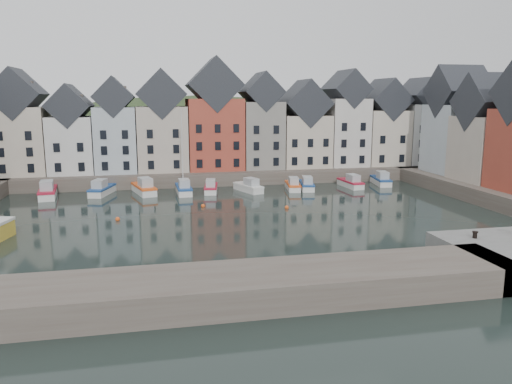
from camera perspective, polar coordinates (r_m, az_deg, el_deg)
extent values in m
plane|color=black|center=(55.40, -1.10, -3.29)|extent=(260.00, 260.00, 0.00)
cube|color=#4E443C|center=(84.34, -4.91, 2.20)|extent=(90.00, 16.00, 2.00)
cube|color=#4E443C|center=(33.22, -11.23, -11.38)|extent=(50.00, 6.00, 2.00)
ellipsoid|color=#222F17|center=(113.70, -6.36, -5.42)|extent=(153.60, 70.40, 64.00)
sphere|color=#173216|center=(103.95, -14.13, 7.77)|extent=(5.77, 5.77, 5.77)
sphere|color=#173216|center=(118.92, 5.27, 8.09)|extent=(5.27, 5.27, 5.27)
sphere|color=#173216|center=(115.04, 9.58, 7.78)|extent=(5.07, 5.07, 5.07)
sphere|color=#173216|center=(110.86, 0.83, 7.79)|extent=(5.01, 5.01, 5.01)
sphere|color=#173216|center=(113.10, -26.14, 6.14)|extent=(3.94, 3.94, 3.94)
sphere|color=#173216|center=(119.51, 6.94, 8.04)|extent=(5.21, 5.21, 5.21)
sphere|color=#173216|center=(112.23, -5.75, 8.04)|extent=(5.45, 5.45, 5.45)
sphere|color=#173216|center=(112.03, 13.54, 7.22)|extent=(4.49, 4.49, 4.49)
cube|color=beige|center=(83.32, -25.22, 5.30)|extent=(7.67, 8.00, 10.07)
cube|color=#202228|center=(83.09, -25.60, 10.06)|extent=(7.67, 8.16, 7.67)
cube|color=silver|center=(82.02, -20.23, 5.07)|extent=(6.56, 8.00, 8.61)
cube|color=#202228|center=(81.72, -20.50, 9.21)|extent=(6.56, 8.16, 6.56)
cube|color=#AAB6BD|center=(81.26, -15.68, 5.79)|extent=(6.20, 8.00, 10.02)
cube|color=#202228|center=(81.02, -15.91, 10.40)|extent=(6.20, 8.16, 6.20)
cube|color=#B4A798|center=(81.10, -10.65, 6.01)|extent=(7.70, 8.00, 10.08)
cube|color=#202228|center=(80.86, -10.82, 10.92)|extent=(7.70, 8.16, 7.70)
cube|color=#A13E2E|center=(81.66, -4.76, 6.61)|extent=(8.69, 8.00, 11.28)
cube|color=#202228|center=(81.49, -4.85, 12.08)|extent=(8.69, 8.16, 8.69)
cube|color=gray|center=(82.98, 0.56, 6.54)|extent=(6.43, 8.00, 10.78)
cube|color=#202228|center=(82.77, 0.57, 11.36)|extent=(6.43, 8.16, 6.43)
cube|color=#C2B4A1|center=(84.93, 5.40, 5.83)|extent=(7.88, 8.00, 8.56)
cube|color=#202228|center=(84.64, 5.48, 10.04)|extent=(7.88, 8.16, 7.88)
cube|color=beige|center=(87.27, 10.06, 6.74)|extent=(6.50, 8.00, 11.27)
cube|color=#202228|center=(87.10, 10.21, 11.50)|extent=(6.50, 8.16, 6.50)
cube|color=beige|center=(90.18, 14.20, 6.08)|extent=(7.23, 8.00, 9.32)
cube|color=#202228|center=(89.93, 14.39, 10.18)|extent=(7.23, 8.16, 7.23)
cube|color=silver|center=(93.34, 18.02, 6.34)|extent=(6.18, 8.00, 10.32)
cube|color=#202228|center=(93.14, 18.26, 10.44)|extent=(6.18, 8.16, 6.18)
cube|color=#AAB6BD|center=(83.23, 21.86, 5.65)|extent=(7.47, 8.00, 10.38)
cube|color=#202228|center=(83.00, 22.20, 10.58)|extent=(7.62, 8.00, 8.00)
cube|color=#B4A798|center=(76.77, 25.11, 4.49)|extent=(8.14, 8.00, 8.89)
cube|color=#202228|center=(76.46, 25.49, 9.27)|extent=(8.30, 8.00, 8.00)
sphere|color=#E7541B|center=(62.54, -6.08, -1.59)|extent=(0.50, 0.50, 0.50)
sphere|color=#E7541B|center=(61.44, 3.53, -1.77)|extent=(0.50, 0.50, 0.50)
sphere|color=#E7541B|center=(57.52, -15.54, -3.01)|extent=(0.50, 0.50, 0.50)
cube|color=silver|center=(74.02, -22.68, -0.25)|extent=(2.85, 7.02, 1.25)
cube|color=#AF1932|center=(73.91, -22.72, 0.26)|extent=(2.98, 7.16, 0.28)
cube|color=#A2A6AA|center=(72.79, -22.80, 0.66)|extent=(1.91, 2.90, 1.36)
cube|color=silver|center=(73.67, -17.13, 0.03)|extent=(3.47, 6.57, 1.15)
cube|color=navy|center=(73.56, -17.16, 0.51)|extent=(3.61, 6.72, 0.26)
cube|color=#A2A6AA|center=(72.59, -17.44, 0.87)|extent=(2.08, 2.82, 1.26)
cube|color=silver|center=(72.78, -12.69, 0.14)|extent=(3.66, 7.05, 1.24)
cube|color=#E7541B|center=(72.67, -12.71, 0.66)|extent=(3.80, 7.21, 0.28)
cube|color=#A2A6AA|center=(71.58, -12.54, 1.07)|extent=(2.20, 3.01, 1.35)
cube|color=silver|center=(71.77, -8.26, 0.12)|extent=(2.01, 6.22, 1.13)
cube|color=navy|center=(71.66, -8.28, 0.60)|extent=(2.12, 6.34, 0.26)
cube|color=#A2A6AA|center=(70.65, -8.22, 0.97)|extent=(1.50, 2.50, 1.23)
cylinder|color=silver|center=(71.56, -8.43, 4.78)|extent=(0.14, 0.14, 11.31)
cube|color=silver|center=(72.45, -5.17, 0.25)|extent=(2.51, 5.76, 1.02)
cube|color=#AF1932|center=(72.35, -5.17, 0.69)|extent=(2.62, 5.88, 0.23)
cube|color=#A2A6AA|center=(71.43, -5.20, 1.01)|extent=(1.63, 2.40, 1.11)
cube|color=silver|center=(72.65, -0.90, 0.34)|extent=(3.61, 6.07, 1.07)
cube|color=silver|center=(72.54, -0.90, 0.79)|extent=(3.75, 6.21, 0.24)
cube|color=#A2A6AA|center=(71.71, -0.54, 1.15)|extent=(2.07, 2.65, 1.16)
cube|color=silver|center=(74.29, 4.21, 0.53)|extent=(2.46, 5.74, 1.02)
cube|color=#E7541B|center=(74.20, 4.22, 0.95)|extent=(2.57, 5.87, 0.23)
cube|color=#A2A6AA|center=(73.29, 4.31, 1.27)|extent=(1.61, 2.39, 1.11)
cube|color=silver|center=(74.80, 5.80, 0.58)|extent=(2.82, 5.97, 1.05)
cube|color=navy|center=(74.70, 5.81, 1.01)|extent=(2.94, 6.10, 0.24)
cube|color=#A2A6AA|center=(73.76, 5.89, 1.34)|extent=(1.77, 2.52, 1.15)
cube|color=silver|center=(77.57, 10.72, 0.81)|extent=(2.15, 5.94, 1.07)
cube|color=#AF1932|center=(77.47, 10.74, 1.24)|extent=(2.26, 6.06, 0.24)
cube|color=#A2A6AA|center=(76.61, 11.04, 1.56)|extent=(1.52, 2.42, 1.17)
cube|color=silver|center=(80.95, 14.05, 1.10)|extent=(2.83, 6.32, 1.12)
cube|color=navy|center=(80.86, 14.07, 1.52)|extent=(2.95, 6.45, 0.25)
cube|color=#A2A6AA|center=(79.90, 14.27, 1.85)|extent=(1.81, 2.64, 1.22)
cylinder|color=black|center=(45.05, 23.74, -4.53)|extent=(0.36, 0.36, 0.50)
cylinder|color=black|center=(44.98, 23.76, -4.20)|extent=(0.48, 0.48, 0.08)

